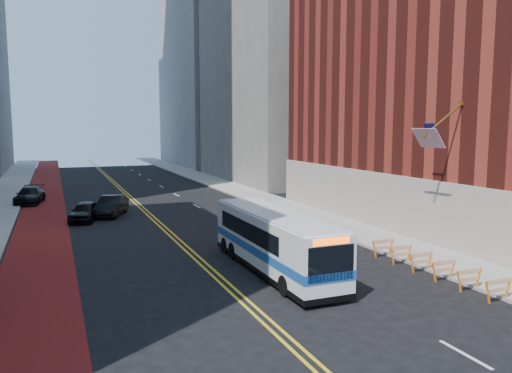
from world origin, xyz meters
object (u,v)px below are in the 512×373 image
object	(u,v)px
transit_bus	(273,240)
car_c	(30,195)
car_a	(85,211)
car_b	(111,206)

from	to	relation	value
transit_bus	car_c	xyz separation A→B (m)	(-12.21, 28.77, -0.80)
car_a	car_c	bearing A→B (deg)	128.82
transit_bus	car_b	xyz separation A→B (m)	(-5.81, 19.23, -0.77)
car_c	car_b	bearing A→B (deg)	-47.77
car_b	car_c	size ratio (longest dim) A/B	0.91
car_c	transit_bus	bearing A→B (deg)	-58.60
car_c	car_a	bearing A→B (deg)	-60.68
car_b	car_c	distance (m)	11.49
car_a	car_c	xyz separation A→B (m)	(-4.27, 11.17, 0.03)
transit_bus	car_b	distance (m)	20.10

